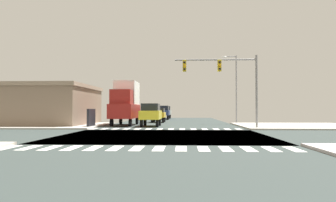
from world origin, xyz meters
name	(u,v)px	position (x,y,z in m)	size (l,w,h in m)	color
ground	(163,136)	(0.00, 0.00, -0.03)	(90.00, 90.00, 0.05)	#2E3735
sidewalk_corner_ne	(298,126)	(13.00, 12.00, 0.07)	(12.00, 12.00, 0.14)	#B2ADA3
sidewalk_corner_nw	(47,125)	(-13.00, 12.00, 0.07)	(12.00, 12.00, 0.14)	#B5B0A7
crosswalk_near	(148,148)	(-0.25, -7.30, 0.00)	(13.50, 2.00, 0.01)	white
crosswalk_far	(165,129)	(-0.25, 7.30, 0.00)	(13.50, 2.00, 0.01)	white
traffic_signal_mast	(224,74)	(5.04, 7.57, 4.93)	(7.43, 0.55, 6.63)	gray
street_lamp	(234,83)	(7.55, 18.14, 4.94)	(1.78, 0.32, 8.29)	gray
bank_building	(23,105)	(-16.55, 13.71, 2.22)	(16.80, 11.22, 4.42)	#856E5A
suv_nearside_1	(163,111)	(-2.00, 33.37, 1.39)	(1.96, 4.60, 2.34)	black
suv_farside_2	(166,111)	(-2.00, 40.15, 1.39)	(1.96, 4.60, 2.34)	black
sedan_crossing_1	(158,114)	(-2.00, 21.99, 1.12)	(1.80, 4.30, 1.88)	black
pickup_queued_1	(149,112)	(-5.00, 38.75, 1.29)	(2.00, 5.10, 2.35)	black
box_truck_leading_1	(126,102)	(-5.00, 13.80, 2.56)	(2.40, 7.20, 4.85)	black
suv_trailing_3	(151,113)	(-2.00, 11.71, 1.39)	(1.96, 4.60, 2.34)	black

